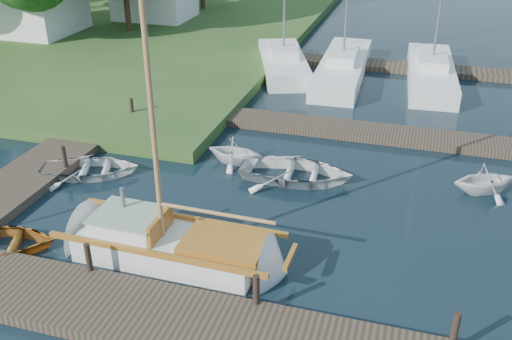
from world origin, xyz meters
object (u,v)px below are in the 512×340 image
(tender_b, at_px, (235,149))
(mooring_post_3, at_px, (455,328))
(mooring_post_2, at_px, (256,290))
(sailboat, at_px, (176,248))
(mooring_post_5, at_px, (132,107))
(marina_boat_0, at_px, (283,61))
(tender_c, at_px, (296,169))
(marina_boat_2, at_px, (431,71))
(mooring_post_4, at_px, (64,157))
(mooring_post_1, at_px, (88,257))
(marina_boat_1, at_px, (343,66))
(tender_a, at_px, (90,166))
(tender_d, at_px, (486,177))

(tender_b, bearing_deg, mooring_post_3, -130.53)
(mooring_post_2, distance_m, sailboat, 3.15)
(mooring_post_5, relative_size, marina_boat_0, 0.07)
(tender_c, xyz_separation_m, marina_boat_2, (4.20, 12.42, 0.16))
(mooring_post_4, relative_size, marina_boat_0, 0.07)
(mooring_post_1, distance_m, marina_boat_2, 20.96)
(mooring_post_5, distance_m, sailboat, 10.27)
(mooring_post_4, bearing_deg, tender_b, 25.19)
(mooring_post_3, height_order, sailboat, sailboat)
(mooring_post_4, relative_size, marina_boat_1, 0.08)
(mooring_post_2, distance_m, marina_boat_1, 19.00)
(mooring_post_2, xyz_separation_m, marina_boat_1, (-0.91, 18.98, -0.14))
(sailboat, bearing_deg, mooring_post_1, -138.49)
(mooring_post_1, relative_size, sailboat, 0.08)
(mooring_post_3, distance_m, tender_c, 8.63)
(mooring_post_5, bearing_deg, marina_boat_2, 37.78)
(mooring_post_4, bearing_deg, mooring_post_2, -30.47)
(marina_boat_1, bearing_deg, sailboat, 172.16)
(mooring_post_4, height_order, marina_boat_1, marina_boat_1)
(tender_a, distance_m, marina_boat_2, 18.06)
(mooring_post_2, bearing_deg, mooring_post_1, 180.00)
(tender_b, bearing_deg, tender_a, 121.44)
(mooring_post_3, height_order, tender_b, tender_b)
(sailboat, height_order, marina_boat_1, marina_boat_1)
(mooring_post_1, distance_m, tender_a, 6.11)
(mooring_post_4, distance_m, sailboat, 6.74)
(mooring_post_4, bearing_deg, tender_c, 13.79)
(mooring_post_1, xyz_separation_m, marina_boat_2, (8.06, 19.35, -0.13))
(marina_boat_2, bearing_deg, tender_a, 137.90)
(mooring_post_2, bearing_deg, tender_a, 145.80)
(marina_boat_0, height_order, marina_boat_2, marina_boat_2)
(marina_boat_2, bearing_deg, mooring_post_1, 153.75)
(sailboat, relative_size, tender_d, 4.47)
(mooring_post_3, xyz_separation_m, marina_boat_0, (-8.62, 18.89, -0.12))
(mooring_post_5, bearing_deg, mooring_post_1, -68.20)
(marina_boat_1, bearing_deg, mooring_post_4, 149.67)
(mooring_post_5, relative_size, marina_boat_1, 0.08)
(mooring_post_2, relative_size, marina_boat_2, 0.07)
(mooring_post_2, xyz_separation_m, mooring_post_4, (-8.50, 5.00, 0.00))
(marina_boat_0, xyz_separation_m, marina_boat_2, (7.68, 0.46, -0.01))
(marina_boat_1, xyz_separation_m, marina_boat_2, (4.47, 0.37, 0.01))
(tender_a, xyz_separation_m, tender_b, (4.61, 2.35, 0.21))
(marina_boat_0, bearing_deg, mooring_post_5, 133.68)
(mooring_post_5, height_order, sailboat, sailboat)
(tender_d, height_order, marina_boat_2, marina_boat_2)
(marina_boat_1, bearing_deg, tender_b, 167.51)
(mooring_post_5, bearing_deg, tender_a, -80.16)
(mooring_post_1, height_order, tender_b, tender_b)
(tender_b, bearing_deg, marina_boat_2, -24.85)
(mooring_post_3, bearing_deg, marina_boat_2, 92.77)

